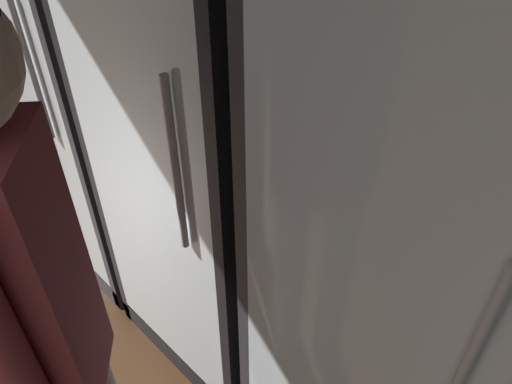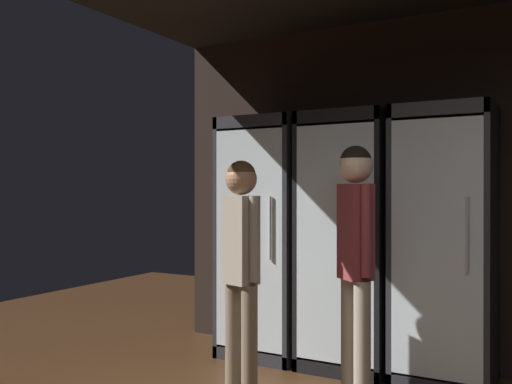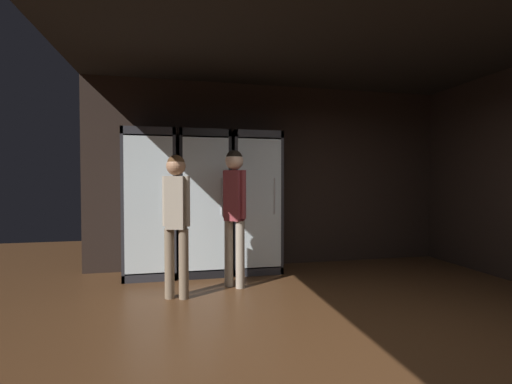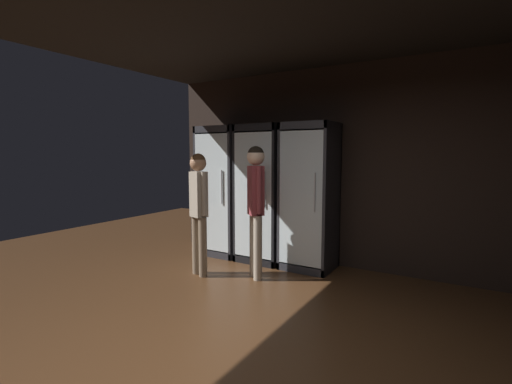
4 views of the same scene
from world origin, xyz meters
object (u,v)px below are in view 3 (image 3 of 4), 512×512
(cooler_left, at_px, (134,260))
(shopper_near, at_px, (269,254))
(cooler_far_left, at_px, (54,258))
(cooler_right, at_px, (317,263))
(cooler_center, at_px, (221,262))

(cooler_left, distance_m, shopper_near, 1.61)
(cooler_far_left, xyz_separation_m, cooler_left, (0.78, 0.00, -0.01))
(cooler_right, bearing_deg, cooler_far_left, -179.96)
(cooler_far_left, relative_size, shopper_near, 1.20)
(cooler_far_left, bearing_deg, cooler_right, 0.04)
(cooler_far_left, distance_m, cooler_left, 0.78)
(cooler_left, relative_size, shopper_near, 1.20)
(cooler_far_left, distance_m, shopper_near, 2.32)
(cooler_center, height_order, shopper_near, cooler_center)
(cooler_far_left, height_order, cooler_right, same)
(cooler_far_left, xyz_separation_m, cooler_right, (2.34, 0.00, -0.00))
(cooler_left, bearing_deg, shopper_near, -29.67)
(cooler_left, height_order, cooler_right, same)
(cooler_center, bearing_deg, cooler_left, -180.00)
(cooler_far_left, bearing_deg, cooler_left, 0.08)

